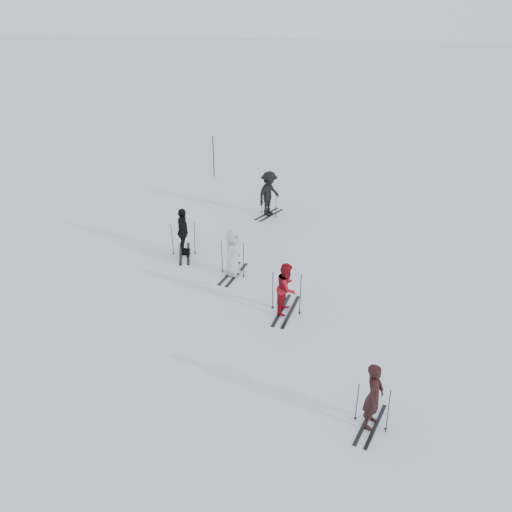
{
  "coord_description": "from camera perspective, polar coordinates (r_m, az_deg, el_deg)",
  "views": [
    {
      "loc": [
        2.09,
        -14.51,
        9.34
      ],
      "look_at": [
        0.0,
        1.0,
        1.0
      ],
      "focal_mm": 40.0,
      "sensor_mm": 36.0,
      "label": 1
    }
  ],
  "objects": [
    {
      "name": "skis_red",
      "position": [
        16.53,
        3.07,
        -3.6
      ],
      "size": [
        2.01,
        1.32,
        1.35
      ],
      "primitive_type": null,
      "rotation": [
        0.0,
        0.0,
        1.38
      ],
      "color": "black",
      "rests_on": "ground"
    },
    {
      "name": "skier_uphill_far",
      "position": [
        22.7,
        1.3,
        6.22
      ],
      "size": [
        1.16,
        1.34,
        1.8
      ],
      "primitive_type": "imported",
      "rotation": [
        0.0,
        0.0,
        1.04
      ],
      "color": "black",
      "rests_on": "ground"
    },
    {
      "name": "skis_uphill_left",
      "position": [
        19.86,
        -7.27,
        1.8
      ],
      "size": [
        1.88,
        1.29,
        1.25
      ],
      "primitive_type": null,
      "rotation": [
        0.0,
        0.0,
        1.81
      ],
      "color": "black",
      "rests_on": "ground"
    },
    {
      "name": "skis_grey",
      "position": [
        18.44,
        -2.35,
        -0.17
      ],
      "size": [
        1.88,
        1.3,
        1.25
      ],
      "primitive_type": null,
      "rotation": [
        0.0,
        0.0,
        1.32
      ],
      "color": "black",
      "rests_on": "ground"
    },
    {
      "name": "skis_near_dark",
      "position": [
        13.16,
        11.57,
        -14.45
      ],
      "size": [
        1.75,
        1.3,
        1.14
      ],
      "primitive_type": null,
      "rotation": [
        0.0,
        0.0,
        1.23
      ],
      "color": "black",
      "rests_on": "ground"
    },
    {
      "name": "skier_uphill_left",
      "position": [
        19.77,
        -7.31,
        2.36
      ],
      "size": [
        0.63,
        1.06,
        1.69
      ],
      "primitive_type": "imported",
      "rotation": [
        0.0,
        0.0,
        1.81
      ],
      "color": "black",
      "rests_on": "ground"
    },
    {
      "name": "piste_marker",
      "position": [
        26.94,
        -4.28,
        9.9
      ],
      "size": [
        0.05,
        0.05,
        1.96
      ],
      "primitive_type": "cylinder",
      "rotation": [
        0.0,
        0.0,
        -0.11
      ],
      "color": "black",
      "rests_on": "ground"
    },
    {
      "name": "ground",
      "position": [
        17.38,
        -0.44,
        -4.45
      ],
      "size": [
        120.0,
        120.0,
        0.0
      ],
      "primitive_type": "plane",
      "color": "silver",
      "rests_on": "ground"
    },
    {
      "name": "skier_red",
      "position": [
        16.47,
        3.08,
        -3.28
      ],
      "size": [
        0.73,
        0.86,
        1.57
      ],
      "primitive_type": "imported",
      "rotation": [
        0.0,
        0.0,
        1.38
      ],
      "color": "maroon",
      "rests_on": "ground"
    },
    {
      "name": "skis_uphill_far",
      "position": [
        22.82,
        1.3,
        5.45
      ],
      "size": [
        1.77,
        1.51,
        1.14
      ],
      "primitive_type": null,
      "rotation": [
        0.0,
        0.0,
        1.04
      ],
      "color": "black",
      "rests_on": "ground"
    },
    {
      "name": "skier_grey",
      "position": [
        18.37,
        -2.36,
        0.24
      ],
      "size": [
        0.66,
        0.85,
        1.55
      ],
      "primitive_type": "imported",
      "rotation": [
        0.0,
        0.0,
        1.32
      ],
      "color": "#B2B8BC",
      "rests_on": "ground"
    },
    {
      "name": "skier_near_dark",
      "position": [
        12.99,
        11.68,
        -13.64
      ],
      "size": [
        0.57,
        0.69,
        1.64
      ],
      "primitive_type": "imported",
      "rotation": [
        0.0,
        0.0,
        1.23
      ],
      "color": "black",
      "rests_on": "ground"
    }
  ]
}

